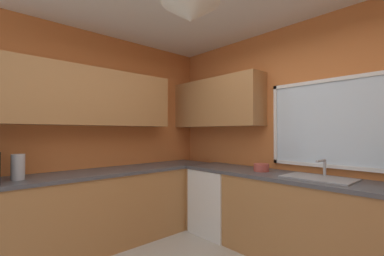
# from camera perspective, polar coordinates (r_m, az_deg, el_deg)

# --- Properties ---
(room_shell) EXTENTS (4.00, 3.58, 2.74)m
(room_shell) POSITION_cam_1_polar(r_m,az_deg,el_deg) (2.51, 1.54, 8.67)
(room_shell) COLOR #D17238
(room_shell) RESTS_ON ground_plane
(counter_run_left) EXTENTS (0.65, 3.19, 0.90)m
(counter_run_left) POSITION_cam_1_polar(r_m,az_deg,el_deg) (3.42, -19.77, -16.42)
(counter_run_left) COLOR #AD7542
(counter_run_left) RESTS_ON ground_plane
(counter_run_back) EXTENTS (3.09, 0.65, 0.90)m
(counter_run_back) POSITION_cam_1_polar(r_m,az_deg,el_deg) (3.08, 23.76, -18.15)
(counter_run_back) COLOR #AD7542
(counter_run_back) RESTS_ON ground_plane
(dishwasher) EXTENTS (0.60, 0.60, 0.86)m
(dishwasher) POSITION_cam_1_polar(r_m,az_deg,el_deg) (3.69, 5.86, -15.69)
(dishwasher) COLOR white
(dishwasher) RESTS_ON ground_plane
(kettle) EXTENTS (0.12, 0.12, 0.25)m
(kettle) POSITION_cam_1_polar(r_m,az_deg,el_deg) (3.07, -34.01, -7.14)
(kettle) COLOR #B7B7BC
(kettle) RESTS_ON counter_run_left
(sink_assembly) EXTENTS (0.65, 0.40, 0.19)m
(sink_assembly) POSITION_cam_1_polar(r_m,az_deg,el_deg) (2.93, 26.16, -9.79)
(sink_assembly) COLOR #9EA0A5
(sink_assembly) RESTS_ON counter_run_back
(bowl) EXTENTS (0.18, 0.18, 0.09)m
(bowl) POSITION_cam_1_polar(r_m,az_deg,el_deg) (3.22, 15.05, -8.42)
(bowl) COLOR #B74C42
(bowl) RESTS_ON counter_run_back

